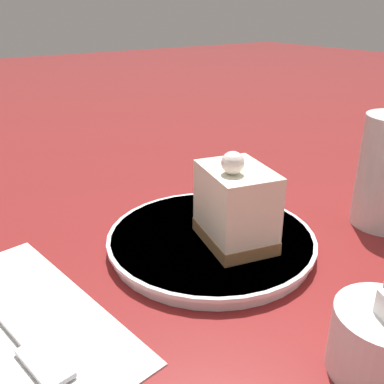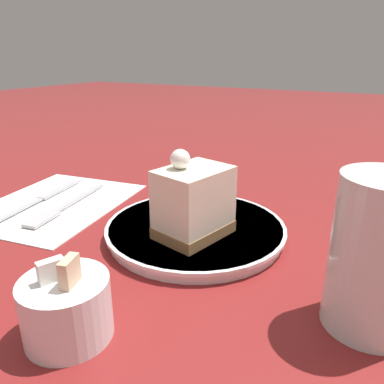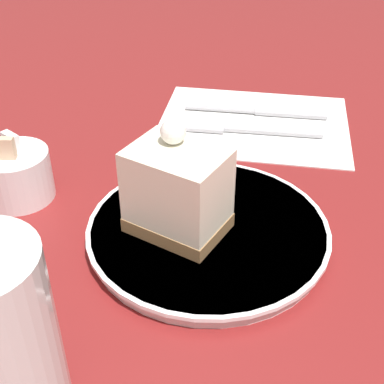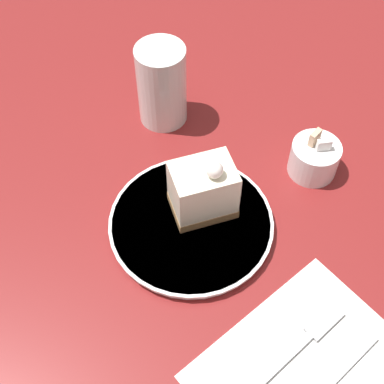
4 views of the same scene
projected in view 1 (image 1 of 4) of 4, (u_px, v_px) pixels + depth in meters
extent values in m
plane|color=maroon|center=(233.00, 239.00, 0.48)|extent=(4.00, 4.00, 0.00)
cylinder|color=white|center=(208.00, 239.00, 0.46)|extent=(0.21, 0.21, 0.02)
cylinder|color=white|center=(208.00, 234.00, 0.46)|extent=(0.22, 0.22, 0.00)
cube|color=olive|center=(234.00, 236.00, 0.44)|extent=(0.08, 0.09, 0.01)
cube|color=white|center=(236.00, 200.00, 0.43)|extent=(0.08, 0.09, 0.07)
sphere|color=white|center=(233.00, 163.00, 0.39)|extent=(0.02, 0.02, 0.02)
cube|color=#B2B2B7|center=(44.00, 363.00, 0.31)|extent=(0.03, 0.05, 0.00)
cylinder|color=white|center=(381.00, 343.00, 0.30)|extent=(0.07, 0.07, 0.05)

